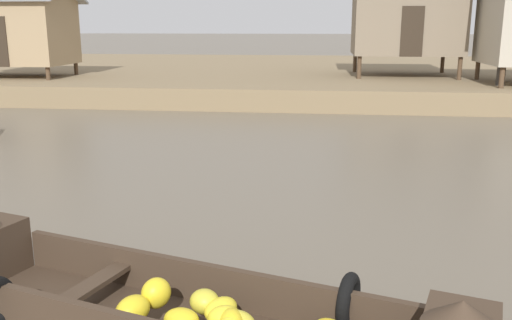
{
  "coord_description": "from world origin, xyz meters",
  "views": [
    {
      "loc": [
        0.75,
        -0.79,
        2.74
      ],
      "look_at": [
        -0.17,
        6.71,
        0.89
      ],
      "focal_mm": 39.13,
      "sensor_mm": 36.0,
      "label": 1
    }
  ],
  "objects_px": {
    "banana_boat": "(175,310)",
    "stilt_house_left": "(16,30)",
    "stilt_house_mid_left": "(406,18)",
    "vendor_person": "(503,58)"
  },
  "relations": [
    {
      "from": "banana_boat",
      "to": "stilt_house_left",
      "type": "xyz_separation_m",
      "value": [
        -10.61,
        16.46,
        2.21
      ]
    },
    {
      "from": "stilt_house_mid_left",
      "to": "vendor_person",
      "type": "xyz_separation_m",
      "value": [
        2.73,
        -3.48,
        -1.32
      ]
    },
    {
      "from": "stilt_house_mid_left",
      "to": "vendor_person",
      "type": "distance_m",
      "value": 4.62
    },
    {
      "from": "banana_boat",
      "to": "stilt_house_left",
      "type": "bearing_deg",
      "value": 122.82
    },
    {
      "from": "vendor_person",
      "to": "stilt_house_left",
      "type": "bearing_deg",
      "value": 176.15
    },
    {
      "from": "banana_boat",
      "to": "stilt_house_left",
      "type": "relative_size",
      "value": 1.17
    },
    {
      "from": "stilt_house_left",
      "to": "vendor_person",
      "type": "xyz_separation_m",
      "value": [
        17.7,
        -1.19,
        -0.86
      ]
    },
    {
      "from": "stilt_house_mid_left",
      "to": "vendor_person",
      "type": "height_order",
      "value": "stilt_house_mid_left"
    },
    {
      "from": "stilt_house_left",
      "to": "banana_boat",
      "type": "bearing_deg",
      "value": -57.18
    },
    {
      "from": "vendor_person",
      "to": "stilt_house_mid_left",
      "type": "bearing_deg",
      "value": 128.13
    }
  ]
}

